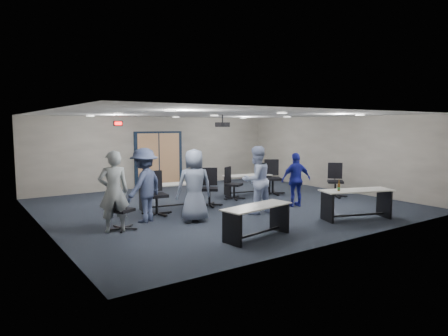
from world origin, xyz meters
TOP-DOWN VIEW (x-y plane):
  - floor at (0.00, 0.00)m, footprint 10.00×10.00m
  - back_wall at (0.00, 4.50)m, footprint 10.00×0.04m
  - front_wall at (0.00, -4.50)m, footprint 10.00×0.04m
  - left_wall at (-5.00, 0.00)m, footprint 0.04×9.00m
  - right_wall at (5.00, 0.00)m, footprint 0.04×9.00m
  - ceiling at (0.00, 0.00)m, footprint 10.00×9.00m
  - double_door at (0.00, 4.46)m, footprint 2.00×0.07m
  - exit_sign at (-1.60, 4.44)m, footprint 0.32×0.07m
  - ceiling_projector at (0.30, 0.50)m, footprint 0.35×0.32m
  - ceiling_can_lights at (0.00, 0.25)m, footprint 6.24×5.74m
  - table_front_left at (-1.39, -3.29)m, footprint 1.77×0.84m
  - table_front_right at (1.76, -3.39)m, footprint 1.96×1.19m
  - table_back_left at (-1.58, 0.41)m, footprint 1.85×0.86m
  - table_back_right at (1.71, 1.05)m, footprint 1.75×0.89m
  - chair_back_a at (-2.24, -0.13)m, footprint 0.80×0.80m
  - chair_back_b at (-0.44, 0.10)m, footprint 0.97×0.97m
  - chair_back_c at (0.81, 0.59)m, footprint 0.91×0.91m
  - chair_back_d at (2.46, 0.59)m, footprint 1.03×1.03m
  - chair_loose_left at (-3.53, -1.06)m, footprint 0.86×0.86m
  - chair_loose_right at (3.81, -1.00)m, footprint 1.00×1.00m
  - person_gray at (-3.73, -1.13)m, footprint 0.74×0.56m
  - person_plaid at (-1.76, -1.28)m, footprint 1.00×0.77m
  - person_lightblue at (0.08, -1.44)m, footprint 0.91×0.71m
  - person_navy at (1.67, -1.34)m, footprint 1.00×0.63m
  - person_back at (-2.78, -0.62)m, footprint 1.36×1.20m

SIDE VIEW (x-z plane):
  - floor at x=0.00m, z-range 0.00..0.00m
  - table_back_right at x=1.71m, z-range 0.12..0.80m
  - table_front_left at x=-1.39m, z-range 0.13..0.82m
  - table_back_left at x=-1.58m, z-range 0.08..0.92m
  - chair_loose_left at x=-3.53m, z-range 0.00..1.00m
  - table_front_right at x=1.76m, z-range 0.01..1.04m
  - chair_back_c at x=0.81m, z-range 0.00..1.05m
  - chair_back_b at x=-0.44m, z-range 0.00..1.12m
  - chair_loose_right at x=3.81m, z-range 0.00..1.13m
  - chair_back_a at x=-2.24m, z-range 0.00..1.17m
  - chair_back_d at x=2.46m, z-range 0.00..1.20m
  - person_navy at x=1.67m, z-range 0.00..1.58m
  - person_plaid at x=-1.76m, z-range 0.00..1.81m
  - person_gray at x=-3.73m, z-range 0.00..1.83m
  - person_lightblue at x=0.08m, z-range 0.00..1.83m
  - person_back at x=-2.78m, z-range 0.00..1.83m
  - double_door at x=0.00m, z-range -0.05..2.15m
  - back_wall at x=0.00m, z-range 0.00..2.70m
  - front_wall at x=0.00m, z-range 0.00..2.70m
  - left_wall at x=-5.00m, z-range 0.00..2.70m
  - right_wall at x=5.00m, z-range 0.00..2.70m
  - ceiling_projector at x=0.30m, z-range 2.22..2.59m
  - exit_sign at x=-1.60m, z-range 2.36..2.54m
  - ceiling_can_lights at x=0.00m, z-range 2.66..2.68m
  - ceiling at x=0.00m, z-range 2.68..2.72m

